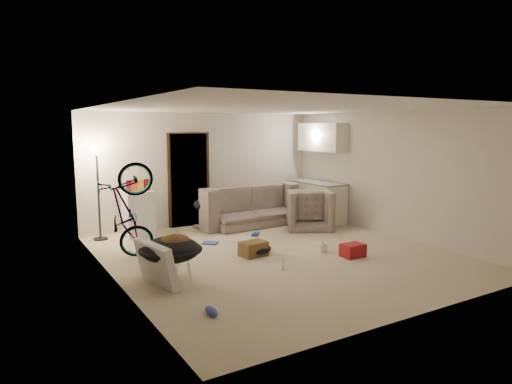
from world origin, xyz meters
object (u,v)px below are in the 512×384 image
drink_case_b (353,250)px  tv_box (156,264)px  sofa (245,209)px  juicer (323,247)px  saucer_chair (171,255)px  bicycle (127,234)px  kitchen_counter (317,202)px  floor_lamp (97,173)px  drink_case_a (253,249)px  mini_fridge (139,214)px  armchair (307,213)px

drink_case_b → tv_box: bearing=174.5°
sofa → juicer: (0.03, -2.74, -0.25)m
saucer_chair → drink_case_b: saucer_chair is taller
bicycle → kitchen_counter: bearing=-68.9°
sofa → saucer_chair: (-2.80, -2.83, 0.04)m
bicycle → floor_lamp: bearing=13.0°
drink_case_a → juicer: drink_case_a is taller
kitchen_counter → mini_fridge: size_ratio=1.62×
saucer_chair → drink_case_a: bearing=17.2°
kitchen_counter → saucer_chair: (-4.49, -2.38, -0.06)m
armchair → bicycle: 4.10m
sofa → tv_box: (-3.04, -2.88, -0.04)m
mini_fridge → tv_box: mini_fridge is taller
floor_lamp → juicer: 4.49m
floor_lamp → sofa: 3.29m
floor_lamp → tv_box: 3.24m
sofa → tv_box: size_ratio=2.53×
sofa → mini_fridge: bearing=-4.3°
kitchen_counter → saucer_chair: size_ratio=1.67×
bicycle → saucer_chair: size_ratio=1.84×
saucer_chair → juicer: size_ratio=4.10×
armchair → drink_case_b: size_ratio=2.53×
tv_box → juicer: bearing=-7.0°
floor_lamp → kitchen_counter: size_ratio=1.21×
armchair → tv_box: 4.50m
floor_lamp → mini_fridge: (0.74, -0.10, -0.85)m
drink_case_b → juicer: bearing=118.6°
mini_fridge → drink_case_a: (1.26, -2.42, -0.34)m
juicer → mini_fridge: bearing=130.6°
juicer → tv_box: bearing=-177.4°
sofa → armchair: 1.41m
bicycle → tv_box: 1.46m
drink_case_a → tv_box: bearing=-170.8°
armchair → mini_fridge: 3.59m
tv_box → drink_case_a: (1.89, 0.56, -0.18)m
tv_box → mini_fridge: bearing=68.3°
armchair → drink_case_b: 2.39m
floor_lamp → sofa: bearing=-3.6°
armchair → drink_case_b: (-0.74, -2.26, -0.20)m
armchair → drink_case_a: (-2.18, -1.36, -0.19)m
bicycle → mini_fridge: 1.65m
saucer_chair → drink_case_b: 3.13m
bicycle → drink_case_b: bearing=-108.9°
saucer_chair → juicer: (2.83, 0.10, -0.29)m
floor_lamp → tv_box: size_ratio=1.97×
bicycle → drink_case_b: (3.33, -1.80, -0.32)m
drink_case_a → kitchen_counter: bearing=26.2°
floor_lamp → kitchen_counter: floor_lamp is taller
sofa → drink_case_b: bearing=93.3°
drink_case_b → mini_fridge: bearing=129.4°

